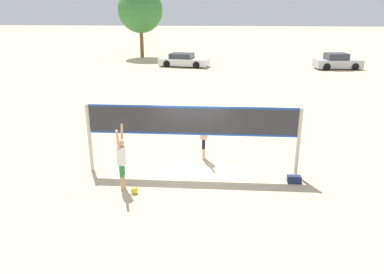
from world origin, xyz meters
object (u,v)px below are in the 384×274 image
(player_blocker, at_px, (204,133))
(parked_car_near, at_px, (337,62))
(parked_car_mid, at_px, (184,60))
(volleyball_net, at_px, (192,127))
(gear_bag, at_px, (294,179))
(volleyball, at_px, (134,190))
(player_spiker, at_px, (121,157))
(tree_left_cluster, at_px, (140,10))

(player_blocker, height_order, parked_car_near, player_blocker)
(player_blocker, bearing_deg, parked_car_mid, -172.75)
(volleyball_net, bearing_deg, parked_car_mid, 96.06)
(gear_bag, height_order, parked_car_near, parked_car_near)
(volleyball, bearing_deg, volleyball_net, 44.86)
(player_blocker, distance_m, parked_car_mid, 23.00)
(volleyball, bearing_deg, gear_bag, 12.57)
(player_spiker, relative_size, gear_bag, 4.74)
(parked_car_near, height_order, tree_left_cluster, tree_left_cluster)
(volleyball, bearing_deg, player_spiker, 147.81)
(player_blocker, bearing_deg, gear_bag, 59.30)
(volleyball_net, xyz_separation_m, volleyball, (-1.67, -1.66, -1.56))
(player_blocker, height_order, parked_car_mid, player_blocker)
(parked_car_near, bearing_deg, player_blocker, -122.05)
(parked_car_mid, bearing_deg, gear_bag, -65.29)
(player_spiker, distance_m, parked_car_mid, 25.51)
(volleyball, height_order, gear_bag, same)
(player_blocker, height_order, tree_left_cluster, tree_left_cluster)
(player_blocker, xyz_separation_m, volleyball, (-2.02, -2.95, -0.91))
(volleyball_net, xyz_separation_m, player_blocker, (0.34, 1.29, -0.64))
(volleyball, bearing_deg, parked_car_near, 62.19)
(volleyball_net, distance_m, parked_car_near, 26.38)
(volleyball_net, xyz_separation_m, parked_car_mid, (-2.56, 24.10, -1.10))
(volleyball, relative_size, parked_car_mid, 0.05)
(volleyball, distance_m, parked_car_near, 28.61)
(player_blocker, relative_size, tree_left_cluster, 0.26)
(volleyball_net, bearing_deg, player_spiker, -146.25)
(player_blocker, bearing_deg, tree_left_cluster, -164.31)
(volleyball, height_order, tree_left_cluster, tree_left_cluster)
(volleyball, xyz_separation_m, parked_car_near, (13.34, 25.30, 0.53))
(player_spiker, height_order, gear_bag, player_spiker)
(parked_car_near, distance_m, parked_car_mid, 14.24)
(gear_bag, bearing_deg, tree_left_cluster, 109.97)
(parked_car_near, xyz_separation_m, parked_car_mid, (-14.23, 0.47, -0.07))
(gear_bag, relative_size, parked_car_mid, 0.09)
(player_spiker, distance_m, volleyball, 1.10)
(player_spiker, xyz_separation_m, player_blocker, (2.44, 2.69, -0.07))
(volleyball_net, relative_size, player_blocker, 3.69)
(volleyball_net, xyz_separation_m, tree_left_cluster, (-7.85, 30.47, 3.38))
(tree_left_cluster, bearing_deg, parked_car_mid, -50.25)
(parked_car_mid, distance_m, tree_left_cluster, 9.41)
(gear_bag, xyz_separation_m, tree_left_cluster, (-11.26, 31.00, 4.94))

